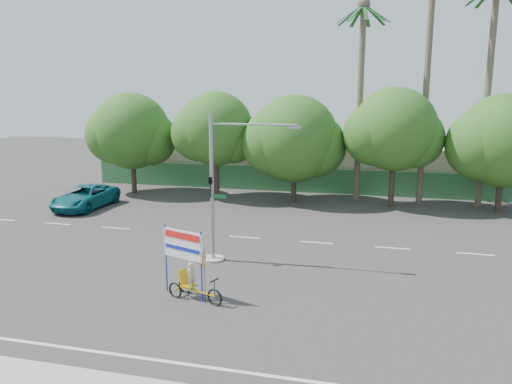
# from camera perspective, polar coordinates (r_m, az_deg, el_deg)

# --- Properties ---
(ground) EXTENTS (120.00, 120.00, 0.00)m
(ground) POSITION_cam_1_polar(r_m,az_deg,el_deg) (20.22, -1.83, -11.90)
(ground) COLOR #33302D
(ground) RESTS_ON ground
(fence) EXTENTS (38.00, 0.08, 2.00)m
(fence) POSITION_cam_1_polar(r_m,az_deg,el_deg) (40.29, 6.58, 1.31)
(fence) COLOR #336B3D
(fence) RESTS_ON ground
(building_left) EXTENTS (12.00, 8.00, 4.00)m
(building_left) POSITION_cam_1_polar(r_m,az_deg,el_deg) (46.78, -4.90, 3.98)
(building_left) COLOR #B8AF93
(building_left) RESTS_ON ground
(building_right) EXTENTS (14.00, 8.00, 3.60)m
(building_right) POSITION_cam_1_polar(r_m,az_deg,el_deg) (44.37, 17.70, 2.82)
(building_right) COLOR #B8AF93
(building_right) RESTS_ON ground
(tree_far_left) EXTENTS (7.14, 6.00, 7.96)m
(tree_far_left) POSITION_cam_1_polar(r_m,az_deg,el_deg) (40.79, -14.08, 6.50)
(tree_far_left) COLOR #473828
(tree_far_left) RESTS_ON ground
(tree_left) EXTENTS (6.66, 5.60, 8.07)m
(tree_left) POSITION_cam_1_polar(r_m,az_deg,el_deg) (37.98, -4.67, 6.91)
(tree_left) COLOR #473828
(tree_left) RESTS_ON ground
(tree_center) EXTENTS (7.62, 6.40, 7.85)m
(tree_center) POSITION_cam_1_polar(r_m,az_deg,el_deg) (36.55, 4.32, 5.81)
(tree_center) COLOR #473828
(tree_center) RESTS_ON ground
(tree_right) EXTENTS (6.90, 5.80, 8.36)m
(tree_right) POSITION_cam_1_polar(r_m,az_deg,el_deg) (35.96, 15.48, 6.58)
(tree_right) COLOR #473828
(tree_right) RESTS_ON ground
(tree_far_right) EXTENTS (7.38, 6.20, 7.94)m
(tree_far_right) POSITION_cam_1_polar(r_m,az_deg,el_deg) (36.84, 26.40, 4.99)
(tree_far_right) COLOR #473828
(tree_far_right) RESTS_ON ground
(palm_tall) EXTENTS (3.73, 3.79, 17.45)m
(palm_tall) POSITION_cam_1_polar(r_m,az_deg,el_deg) (37.54, 19.09, 14.56)
(palm_tall) COLOR #70604C
(palm_tall) RESTS_ON ground
(palm_mid) EXTENTS (3.73, 3.79, 15.45)m
(palm_mid) POSITION_cam_1_polar(r_m,az_deg,el_deg) (38.00, 25.14, 12.46)
(palm_mid) COLOR #70604C
(palm_mid) RESTS_ON ground
(palm_short) EXTENTS (3.73, 3.79, 14.45)m
(palm_short) POSITION_cam_1_polar(r_m,az_deg,el_deg) (37.39, 11.89, 12.48)
(palm_short) COLOR #70604C
(palm_short) RESTS_ON ground
(traffic_signal) EXTENTS (4.72, 1.10, 7.00)m
(traffic_signal) POSITION_cam_1_polar(r_m,az_deg,el_deg) (23.58, -4.35, -1.07)
(traffic_signal) COLOR gray
(traffic_signal) RESTS_ON ground
(trike_billboard) EXTENTS (2.74, 1.26, 2.85)m
(trike_billboard) POSITION_cam_1_polar(r_m,az_deg,el_deg) (19.90, -7.69, -8.84)
(trike_billboard) COLOR black
(trike_billboard) RESTS_ON ground
(pickup_truck) EXTENTS (2.70, 5.72, 1.58)m
(pickup_truck) POSITION_cam_1_polar(r_m,az_deg,el_deg) (36.76, -18.94, -0.54)
(pickup_truck) COLOR #0F5F6C
(pickup_truck) RESTS_ON ground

